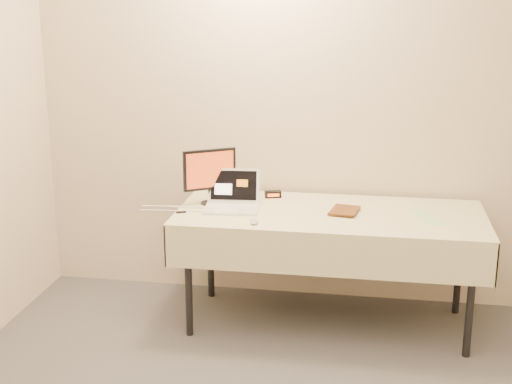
% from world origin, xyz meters
% --- Properties ---
extents(back_wall, '(4.00, 0.10, 2.70)m').
position_xyz_m(back_wall, '(0.00, 2.50, 1.35)').
color(back_wall, beige).
rests_on(back_wall, ground).
extents(table, '(1.86, 0.81, 0.74)m').
position_xyz_m(table, '(0.00, 2.05, 0.68)').
color(table, black).
rests_on(table, ground).
extents(laptop, '(0.35, 0.31, 0.23)m').
position_xyz_m(laptop, '(-0.60, 2.04, 0.79)').
color(laptop, white).
rests_on(laptop, table).
extents(monitor, '(0.30, 0.20, 0.35)m').
position_xyz_m(monitor, '(-0.76, 2.10, 0.94)').
color(monitor, black).
rests_on(monitor, table).
extents(book, '(0.16, 0.05, 0.21)m').
position_xyz_m(book, '(0.01, 2.06, 0.85)').
color(book, '#9B531C').
rests_on(book, table).
extents(alarm_clock, '(0.11, 0.07, 0.04)m').
position_xyz_m(alarm_clock, '(-0.39, 2.30, 0.76)').
color(alarm_clock, black).
rests_on(alarm_clock, table).
extents(clicker, '(0.05, 0.10, 0.02)m').
position_xyz_m(clicker, '(-0.42, 1.75, 0.75)').
color(clicker, silver).
rests_on(clicker, table).
extents(paper_form, '(0.22, 0.32, 0.00)m').
position_xyz_m(paper_form, '(0.57, 2.02, 0.74)').
color(paper_form, '#BDE5B6').
rests_on(paper_form, table).
extents(usb_dongle, '(0.06, 0.04, 0.01)m').
position_xyz_m(usb_dongle, '(-0.89, 1.88, 0.74)').
color(usb_dongle, black).
rests_on(usb_dongle, table).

